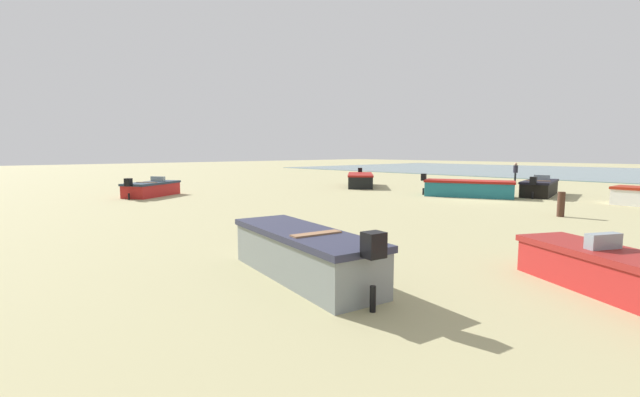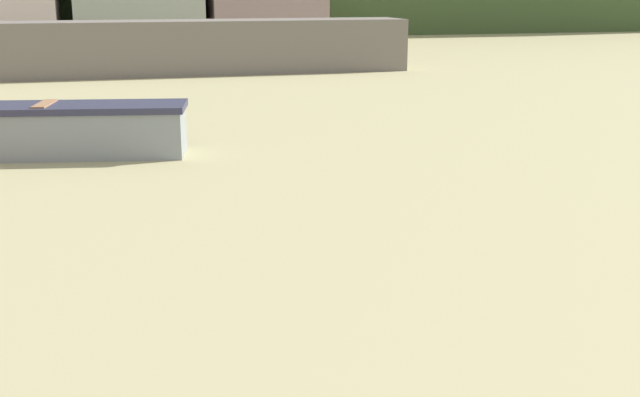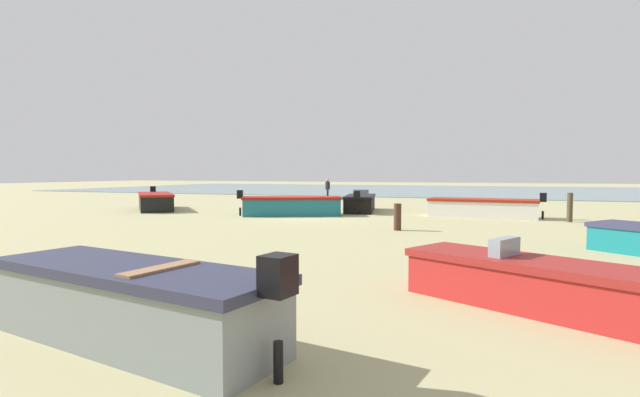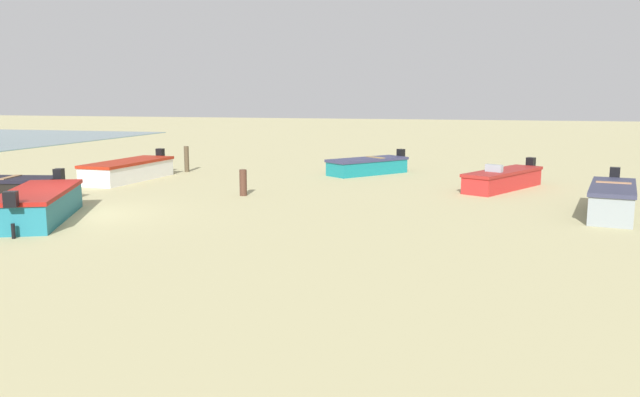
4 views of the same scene
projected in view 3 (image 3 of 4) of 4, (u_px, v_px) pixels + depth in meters
name	position (u px, v px, depth m)	size (l,w,h in m)	color
ground_plane	(302.00, 216.00, 22.40)	(160.00, 160.00, 0.00)	tan
tidal_water	(418.00, 190.00, 56.13)	(80.00, 36.00, 0.06)	#6B9197
boat_black_0	(155.00, 201.00, 26.48)	(4.46, 4.69, 1.24)	black
boat_grey_1	(134.00, 304.00, 5.75)	(4.40, 1.98, 1.27)	gray
boat_teal_2	(291.00, 206.00, 22.91)	(4.94, 3.40, 1.23)	#1D6B7C
boat_white_3	(483.00, 208.00, 22.05)	(5.15, 1.91, 1.17)	white
boat_red_5	(556.00, 287.00, 6.97)	(4.63, 3.18, 1.07)	red
boat_black_7	(360.00, 203.00, 25.45)	(2.29, 4.61, 1.17)	black
mooring_post_near_water	(570.00, 207.00, 19.89)	(0.23, 0.23, 1.22)	#493C2A
mooring_post_mid_beach	(398.00, 217.00, 17.03)	(0.27, 0.27, 0.96)	#472B20
beach_walker_foreground	(328.00, 188.00, 35.00)	(0.44, 0.53, 1.62)	black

